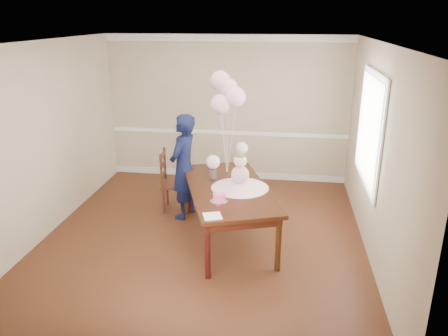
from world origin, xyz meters
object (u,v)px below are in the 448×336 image
at_px(dining_table_top, 228,189).
at_px(birthday_cake, 219,197).
at_px(dining_chair_seat, 176,184).
at_px(woman, 184,167).

height_order(dining_table_top, birthday_cake, birthday_cake).
xyz_separation_m(dining_chair_seat, woman, (0.19, -0.22, 0.38)).
relative_size(dining_table_top, dining_chair_seat, 4.81).
bearing_deg(birthday_cake, dining_table_top, 84.99).
bearing_deg(dining_chair_seat, woman, -55.28).
relative_size(dining_table_top, birthday_cake, 13.33).
bearing_deg(dining_table_top, woman, 122.05).
bearing_deg(dining_table_top, birthday_cake, -113.96).
distance_m(dining_table_top, dining_chair_seat, 1.31).
height_order(dining_table_top, woman, woman).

